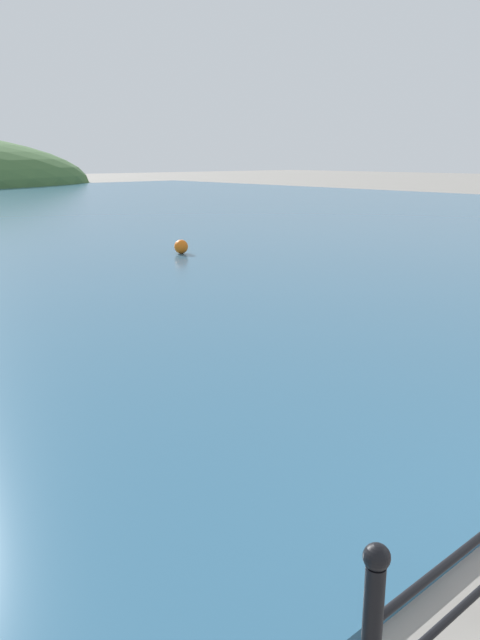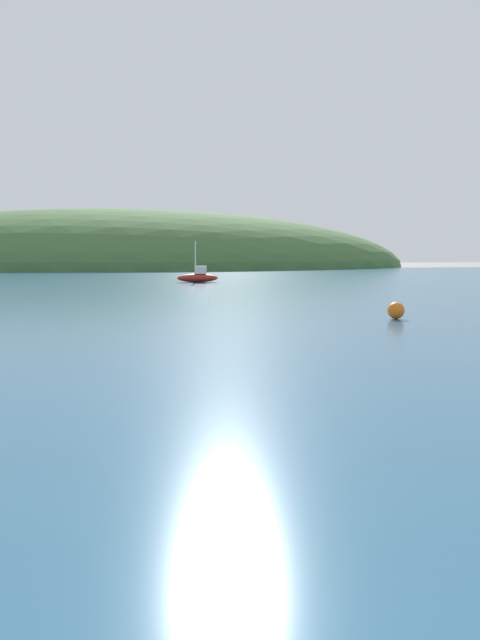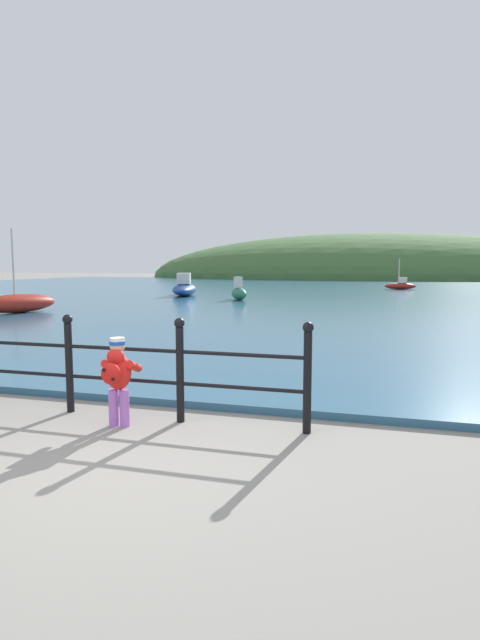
{
  "view_description": "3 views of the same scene",
  "coord_description": "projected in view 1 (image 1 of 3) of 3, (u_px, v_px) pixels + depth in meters",
  "views": [
    {
      "loc": [
        -4.73,
        0.18,
        2.78
      ],
      "look_at": [
        0.43,
        5.95,
        0.76
      ],
      "focal_mm": 35.0,
      "sensor_mm": 36.0,
      "label": 1
    },
    {
      "loc": [
        -0.6,
        0.99,
        1.65
      ],
      "look_at": [
        0.59,
        6.92,
        1.0
      ],
      "focal_mm": 35.0,
      "sensor_mm": 36.0,
      "label": 2
    },
    {
      "loc": [
        2.32,
        -3.71,
        1.8
      ],
      "look_at": [
        0.2,
        3.82,
        0.94
      ],
      "focal_mm": 28.0,
      "sensor_mm": 36.0,
      "label": 3
    }
  ],
  "objects": [
    {
      "name": "mooring_buoy",
      "position": [
        181.0,
        247.0,
        17.85
      ],
      "size": [
        0.4,
        0.4,
        0.4
      ],
      "primitive_type": "sphere",
      "color": "orange",
      "rests_on": "water"
    }
  ]
}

